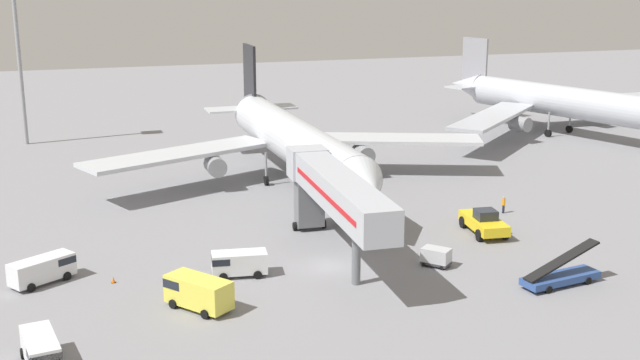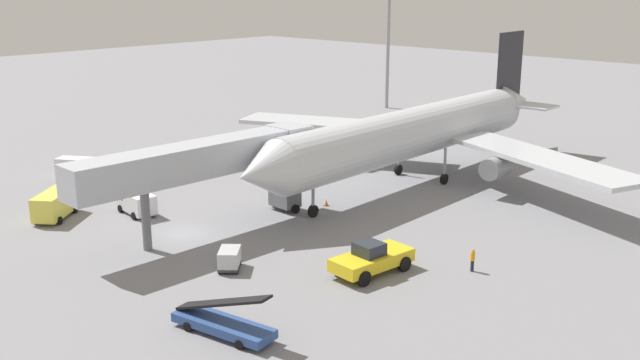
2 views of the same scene
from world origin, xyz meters
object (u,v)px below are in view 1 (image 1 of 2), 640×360
object	(u,v)px
belt_loader_truck	(561,276)
baggage_cart_near_right	(436,256)
service_van_rear_right	(41,349)
service_van_mid_left	(238,262)
ground_crew_worker_foreground	(504,204)
airplane_background	(564,102)
pushback_tug	(484,222)
jet_bridge	(333,190)
airplane_at_gate	(292,139)
safety_cone_bravo	(113,280)
apron_light_mast	(16,23)
service_van_far_right	(44,268)
safety_cone_alpha	(317,214)
service_van_far_center	(197,291)

from	to	relation	value
belt_loader_truck	baggage_cart_near_right	distance (m)	10.09
service_van_rear_right	service_van_mid_left	bearing A→B (deg)	37.63
ground_crew_worker_foreground	airplane_background	bearing A→B (deg)	48.96
pushback_tug	baggage_cart_near_right	size ratio (longest dim) A/B	2.44
jet_bridge	belt_loader_truck	xyz separation A→B (m)	(14.98, -11.48, -5.19)
airplane_at_gate	safety_cone_bravo	bearing A→B (deg)	-130.95
service_van_mid_left	apron_light_mast	size ratio (longest dim) A/B	0.19
service_van_rear_right	ground_crew_worker_foreground	size ratio (longest dim) A/B	2.89
service_van_far_right	service_van_mid_left	distance (m)	15.21
ground_crew_worker_foreground	safety_cone_bravo	xyz separation A→B (m)	(-38.99, -7.53, -0.66)
service_van_mid_left	apron_light_mast	world-z (taller)	apron_light_mast
apron_light_mast	airplane_background	bearing A→B (deg)	-12.91
service_van_mid_left	baggage_cart_near_right	bearing A→B (deg)	-9.64
safety_cone_bravo	airplane_background	size ratio (longest dim) A/B	0.01
pushback_tug	airplane_background	size ratio (longest dim) A/B	0.14
service_van_mid_left	baggage_cart_near_right	distance (m)	16.46
jet_bridge	safety_cone_bravo	size ratio (longest dim) A/B	44.70
safety_cone_bravo	apron_light_mast	bearing A→B (deg)	98.13
jet_bridge	baggage_cart_near_right	bearing A→B (deg)	-32.05
jet_bridge	safety_cone_alpha	size ratio (longest dim) A/B	37.92
ground_crew_worker_foreground	apron_light_mast	world-z (taller)	apron_light_mast
service_van_far_right	safety_cone_bravo	size ratio (longest dim) A/B	10.37
safety_cone_alpha	safety_cone_bravo	xyz separation A→B (m)	(-20.60, -11.94, -0.05)
ground_crew_worker_foreground	safety_cone_alpha	bearing A→B (deg)	166.53
ground_crew_worker_foreground	safety_cone_bravo	distance (m)	39.72
airplane_at_gate	jet_bridge	bearing A→B (deg)	-97.38
jet_bridge	service_van_far_right	size ratio (longest dim) A/B	4.31
ground_crew_worker_foreground	safety_cone_bravo	size ratio (longest dim) A/B	3.40
service_van_far_right	service_van_rear_right	distance (m)	14.62
jet_bridge	service_van_rear_right	distance (m)	27.54
jet_bridge	belt_loader_truck	size ratio (longest dim) A/B	3.27
ground_crew_worker_foreground	pushback_tug	bearing A→B (deg)	-134.01
airplane_background	apron_light_mast	xyz separation A→B (m)	(-75.76, 17.36, 11.86)
service_van_far_right	apron_light_mast	size ratio (longest dim) A/B	0.22
service_van_far_center	apron_light_mast	size ratio (longest dim) A/B	0.22
airplane_at_gate	service_van_rear_right	bearing A→B (deg)	-125.27
service_van_mid_left	safety_cone_alpha	size ratio (longest dim) A/B	7.72
baggage_cart_near_right	airplane_at_gate	bearing A→B (deg)	98.50
pushback_tug	service_van_far_center	bearing A→B (deg)	-162.01
service_van_far_right	airplane_background	world-z (taller)	airplane_background
service_van_far_center	service_van_far_right	bearing A→B (deg)	141.13
airplane_at_gate	service_van_rear_right	xyz separation A→B (m)	(-26.73, -37.78, -4.17)
service_van_far_center	airplane_background	bearing A→B (deg)	37.32
service_van_far_right	safety_cone_bravo	distance (m)	5.53
baggage_cart_near_right	safety_cone_bravo	world-z (taller)	baggage_cart_near_right
pushback_tug	service_van_mid_left	bearing A→B (deg)	-171.22
baggage_cart_near_right	ground_crew_worker_foreground	size ratio (longest dim) A/B	1.54
pushback_tug	airplane_background	world-z (taller)	airplane_background
service_van_mid_left	safety_cone_bravo	xyz separation A→B (m)	(-9.70, 1.47, -0.89)
pushback_tug	airplane_background	xyz separation A→B (m)	(33.62, 38.04, 3.91)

